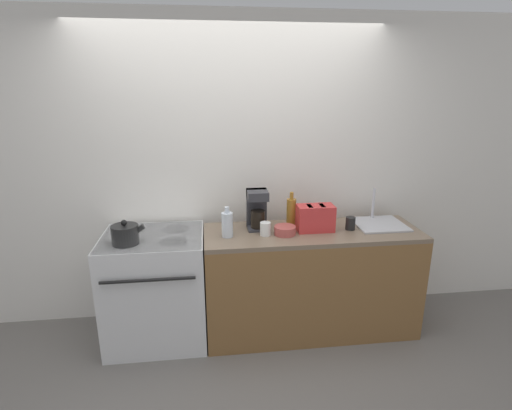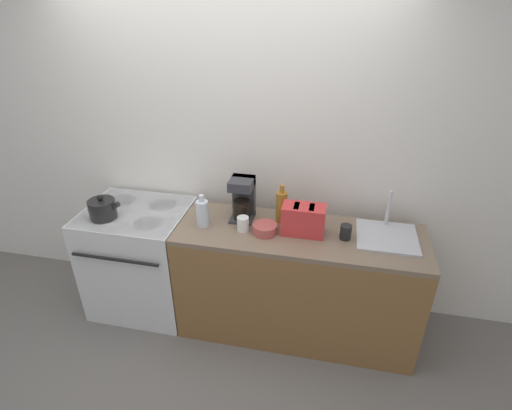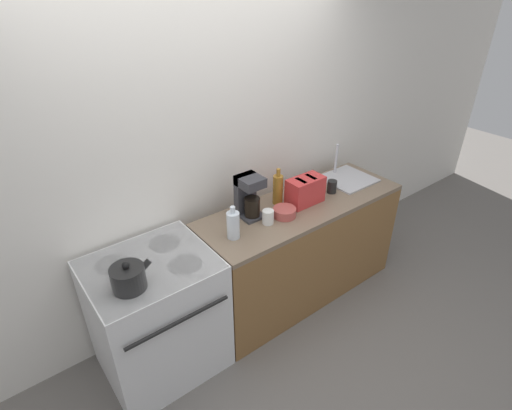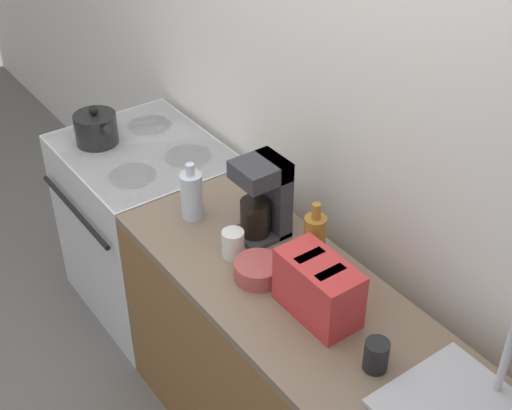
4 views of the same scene
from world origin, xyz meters
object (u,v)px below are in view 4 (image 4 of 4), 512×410
cup_black (376,355)px  cup_white (233,243)px  bottle_amber (314,244)px  stove (149,226)px  kettle (96,128)px  toaster (318,288)px  bowl (258,270)px  bottle_clear (192,195)px  coffee_maker (265,197)px

cup_black → cup_white: (-0.70, -0.04, 0.00)m
bottle_amber → cup_white: bottle_amber is taller
stove → cup_white: (0.88, -0.09, 0.49)m
kettle → toaster: bearing=3.8°
kettle → bowl: kettle is taller
cup_white → cup_black: bearing=3.5°
cup_black → bowl: bearing=-175.5°
bottle_clear → cup_black: (1.00, 0.03, -0.05)m
stove → coffee_maker: (0.84, 0.08, 0.60)m
coffee_maker → cup_white: 0.21m
toaster → bowl: size_ratio=1.73×
toaster → bottle_amber: bottle_amber is taller
kettle → toaster: size_ratio=0.84×
bottle_clear → kettle: bearing=-176.2°
kettle → cup_black: size_ratio=2.36×
stove → kettle: bearing=-142.0°
bottle_amber → bowl: size_ratio=1.72×
coffee_maker → toaster: bearing=-14.5°
cup_white → bowl: (0.16, -0.00, -0.02)m
bottle_amber → cup_white: 0.31m
bottle_clear → stove: bearing=171.9°
stove → bottle_amber: 1.26m
toaster → bottle_amber: size_ratio=1.00×
cup_black → bottle_amber: bearing=163.5°
stove → bottle_clear: bearing=-8.1°
bottle_amber → cup_white: bearing=-143.5°
bottle_amber → cup_black: bottle_amber is taller
bowl → bottle_clear: bearing=178.9°
coffee_maker → bottle_amber: coffee_maker is taller
toaster → bottle_amber: (-0.17, 0.12, 0.02)m
toaster → stove: bearing=178.4°
bottle_clear → bowl: 0.46m
stove → toaster: bearing=-1.6°
stove → coffee_maker: size_ratio=2.78×
coffee_maker → bottle_clear: coffee_maker is taller
coffee_maker → cup_white: size_ratio=3.06×
bottle_amber → bowl: (-0.09, -0.18, -0.09)m
coffee_maker → cup_black: coffee_maker is taller
coffee_maker → bottle_amber: size_ratio=1.10×
stove → kettle: kettle is taller
bottle_amber → bottle_clear: bearing=-162.3°
bottle_amber → stove: bearing=-175.5°
toaster → bottle_clear: 0.71m
toaster → cup_black: size_ratio=2.81×
stove → toaster: size_ratio=3.06×
kettle → bowl: bearing=2.0°
cup_black → bowl: size_ratio=0.61×
coffee_maker → bottle_clear: 0.31m
kettle → coffee_maker: size_ratio=0.76×
toaster → cup_black: toaster is taller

